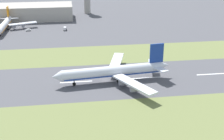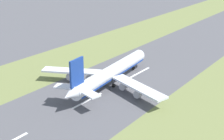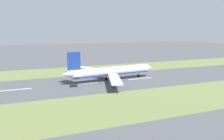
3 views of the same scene
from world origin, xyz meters
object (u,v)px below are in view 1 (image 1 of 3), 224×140
Objects in this scene: service_truck at (65,28)px; airplane_parked_apron at (5,25)px; apron_car at (28,30)px; terminal_building at (19,12)px; airplane_main_jet at (115,71)px.

airplane_parked_apron is at bearing 81.97° from service_truck.
airplane_parked_apron is at bearing 75.23° from apron_car.
airplane_parked_apron is (-43.34, 6.95, -2.08)m from terminal_building.
airplane_main_jet is 14.54× the size of apron_car.
airplane_main_jet is 0.62× the size of terminal_building.
airplane_main_jet is at bearing -153.47° from apron_car.
apron_car is at bearing -164.11° from terminal_building.
service_truck is at bearing -137.55° from terminal_building.
airplane_parked_apron reaches higher than apron_car.
service_truck is (118.68, 27.63, -4.36)m from airplane_main_jet.
apron_car is (2.05, 32.65, -0.66)m from service_truck.
terminal_building is (169.56, 74.18, 1.29)m from airplane_main_jet.
terminal_building is 69.20m from service_truck.
apron_car is (120.72, 60.28, -5.02)m from airplane_main_jet.
apron_car is at bearing -104.77° from airplane_parked_apron.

